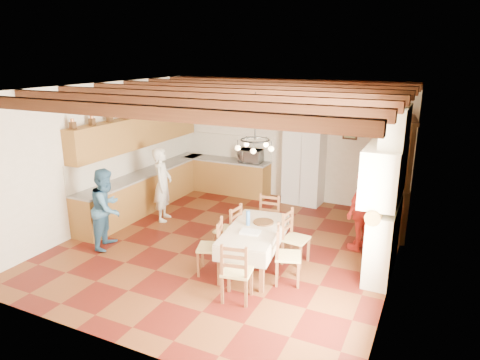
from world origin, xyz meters
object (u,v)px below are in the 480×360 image
object	(u,v)px
hutch	(396,177)
chair_right_far	(296,238)
refrigerator	(305,166)
chair_left_far	(228,229)
person_man	(163,185)
chair_end_near	(237,271)
person_woman_blue	(107,208)
dining_table	(254,233)
chair_end_far	(267,221)
chair_right_near	(288,255)
microwave	(251,156)
chair_left_near	(210,246)
person_woman_red	(362,210)

from	to	relation	value
hutch	chair_right_far	world-z (taller)	hutch
refrigerator	chair_left_far	xyz separation A→B (m)	(-0.40, -3.41, -0.45)
refrigerator	person_man	xyz separation A→B (m)	(-2.46, -2.51, -0.11)
chair_end_near	person_woman_blue	distance (m)	3.11
refrigerator	person_woman_blue	bearing A→B (deg)	-119.01
dining_table	chair_left_far	size ratio (longest dim) A/B	1.84
dining_table	chair_end_far	distance (m)	1.01
chair_right_near	microwave	world-z (taller)	microwave
chair_end_far	microwave	bearing A→B (deg)	114.32
dining_table	chair_right_near	size ratio (longest dim) A/B	1.84
chair_left_far	microwave	bearing A→B (deg)	-159.02
dining_table	chair_left_near	world-z (taller)	chair_left_near
hutch	chair_left_far	world-z (taller)	hutch
dining_table	chair_end_far	world-z (taller)	chair_end_far
chair_right_far	chair_end_near	size ratio (longest dim) A/B	1.00
chair_end_far	person_woman_blue	bearing A→B (deg)	-158.68
chair_left_near	chair_end_far	size ratio (longest dim) A/B	1.00
person_woman_red	person_man	bearing A→B (deg)	-62.92
refrigerator	hutch	bearing A→B (deg)	-22.59
dining_table	chair_left_far	bearing A→B (deg)	156.10
dining_table	person_man	world-z (taller)	person_man
chair_end_near	hutch	bearing A→B (deg)	-126.29
chair_left_far	person_woman_blue	xyz separation A→B (m)	(-2.20, -0.69, 0.29)
chair_right_near	chair_end_near	distance (m)	0.97
dining_table	hutch	bearing A→B (deg)	53.36
chair_end_far	refrigerator	bearing A→B (deg)	86.06
hutch	dining_table	distance (m)	3.32
person_woman_blue	microwave	bearing A→B (deg)	-33.16
chair_left_far	chair_right_near	world-z (taller)	same
hutch	chair_right_near	size ratio (longest dim) A/B	2.48
dining_table	chair_left_far	world-z (taller)	chair_left_far
chair_end_far	chair_end_near	bearing A→B (deg)	-86.38
chair_left_near	person_woman_blue	world-z (taller)	person_woman_blue
refrigerator	chair_right_far	xyz separation A→B (m)	(0.85, -3.24, -0.45)
chair_right_far	person_woman_red	world-z (taller)	person_woman_red
chair_left_near	dining_table	bearing A→B (deg)	110.70
chair_left_far	person_woman_red	xyz separation A→B (m)	(2.16, 1.26, 0.29)
refrigerator	hutch	world-z (taller)	hutch
dining_table	person_woman_red	bearing A→B (deg)	45.49
chair_left_near	person_woman_blue	distance (m)	2.28
person_man	microwave	distance (m)	2.61
chair_left_far	person_woman_blue	distance (m)	2.33
chair_end_far	person_man	xyz separation A→B (m)	(-2.55, 0.21, 0.34)
dining_table	person_woman_red	size ratio (longest dim) A/B	1.14
chair_right_far	microwave	distance (m)	3.88
chair_left_far	chair_right_far	xyz separation A→B (m)	(1.25, 0.17, 0.00)
refrigerator	chair_right_far	distance (m)	3.38
microwave	person_man	bearing A→B (deg)	-118.81
chair_right_near	person_woman_blue	bearing A→B (deg)	74.50
chair_left_far	person_man	bearing A→B (deg)	-109.78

